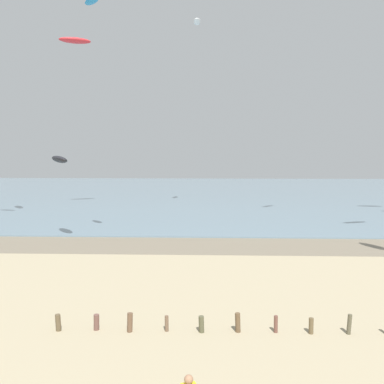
{
  "coord_description": "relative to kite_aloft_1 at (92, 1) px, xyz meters",
  "views": [
    {
      "loc": [
        2.84,
        -7.1,
        7.05
      ],
      "look_at": [
        2.1,
        12.8,
        5.14
      ],
      "focal_mm": 42.73,
      "sensor_mm": 36.0,
      "label": 1
    }
  ],
  "objects": [
    {
      "name": "wet_sand_strip",
      "position": [
        4.97,
        1.55,
        -16.81
      ],
      "size": [
        120.0,
        5.85,
        0.01
      ],
      "primitive_type": "cube",
      "color": "#7A6D59",
      "rests_on": "ground"
    },
    {
      "name": "sea",
      "position": [
        4.97,
        39.48,
        -16.76
      ],
      "size": [
        160.0,
        70.0,
        0.1
      ],
      "primitive_type": "cube",
      "color": "slate",
      "rests_on": "ground"
    },
    {
      "name": "groyne_mid",
      "position": [
        13.84,
        -14.1,
        -16.46
      ],
      "size": [
        23.93,
        0.37,
        0.79
      ],
      "color": "brown",
      "rests_on": "ground"
    },
    {
      "name": "kite_aloft_1",
      "position": [
        0.0,
        0.0,
        0.0
      ],
      "size": [
        1.66,
        1.96,
        0.36
      ],
      "primitive_type": "ellipsoid",
      "rotation": [
        0.08,
        0.0,
        2.19
      ],
      "color": "#2384D1"
    },
    {
      "name": "kite_aloft_4",
      "position": [
        6.48,
        19.38,
        3.78
      ],
      "size": [
        0.97,
        2.44,
        0.59
      ],
      "primitive_type": "ellipsoid",
      "rotation": [
        -0.3,
        0.0,
        1.52
      ],
      "color": "white"
    },
    {
      "name": "kite_aloft_10",
      "position": [
        -3.27,
        2.41,
        -10.57
      ],
      "size": [
        2.4,
        2.91,
        0.76
      ],
      "primitive_type": "ellipsoid",
      "rotation": [
        0.4,
        0.0,
        2.16
      ],
      "color": "black"
    },
    {
      "name": "kite_aloft_11",
      "position": [
        -6.48,
        18.24,
        1.67
      ],
      "size": [
        3.54,
        2.49,
        0.74
      ],
      "primitive_type": "ellipsoid",
      "rotation": [
        -0.2,
        0.0,
        0.44
      ],
      "color": "red"
    }
  ]
}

